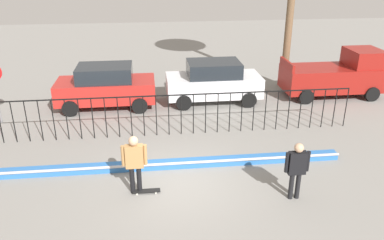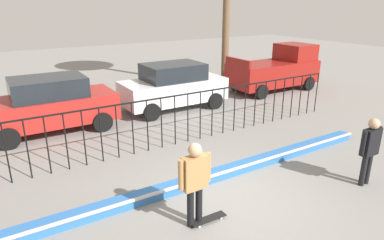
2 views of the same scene
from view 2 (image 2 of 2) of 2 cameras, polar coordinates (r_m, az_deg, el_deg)
The scene contains 9 objects.
ground_plane at distance 8.12m, azimuth 6.23°, elevation -12.86°, with size 60.00×60.00×0.00m, color gray.
bowl_coping_ledge at distance 8.69m, azimuth 2.56°, elevation -9.52°, with size 11.00×0.41×0.27m.
perimeter_fence at distance 10.33m, azimuth -5.14°, elevation 0.55°, with size 14.04×0.04×1.61m.
skateboarder at distance 6.70m, azimuth 0.47°, elevation -9.54°, with size 0.72×0.27×1.79m.
skateboard at distance 7.32m, azimuth 2.74°, elevation -16.16°, with size 0.80×0.20×0.07m.
camera_operator at distance 9.21m, azimuth 27.58°, elevation -3.83°, with size 0.70×0.26×1.72m.
parked_car_red at distance 12.64m, azimuth -22.55°, elevation 2.47°, with size 4.30×2.12×1.90m.
parked_car_white at distance 14.27m, azimuth -3.14°, elevation 5.70°, with size 4.30×2.12×1.90m.
pickup_truck at distance 17.93m, azimuth 13.95°, elevation 8.16°, with size 4.70×2.12×2.24m.
Camera 2 is at (-4.31, -5.38, 4.29)m, focal length 31.96 mm.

